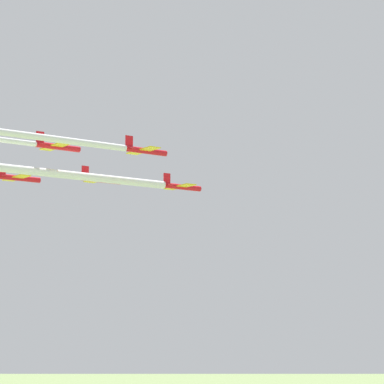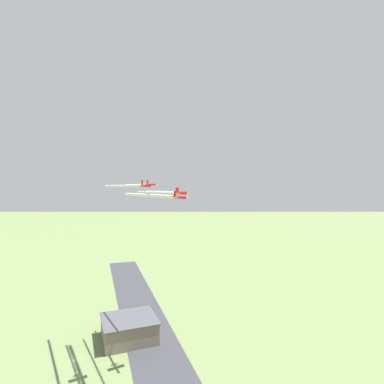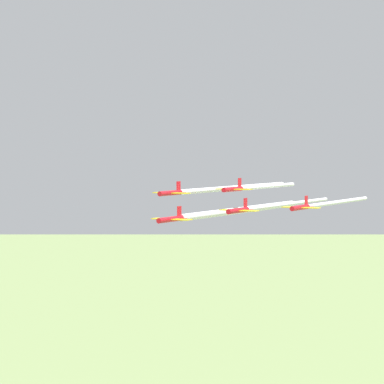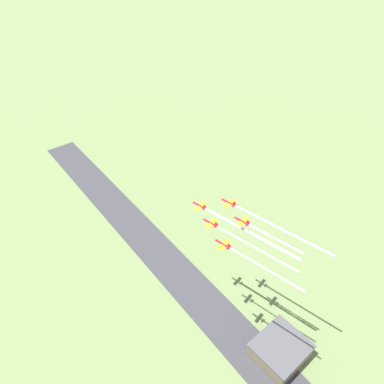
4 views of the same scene
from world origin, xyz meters
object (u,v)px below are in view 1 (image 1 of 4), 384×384
jet_1 (100,179)px  jet_2 (144,151)px  jet_0 (181,187)px  jet_4 (56,146)px  jet_3 (17,178)px

jet_1 → jet_2: (-15.09, -2.57, 3.07)m
jet_2 → jet_0: bearing=120.5°
jet_2 → jet_4: (5.37, 14.11, 0.45)m
jet_0 → jet_3: jet_3 is taller
jet_1 → jet_4: bearing=-59.5°
jet_1 → jet_3: bearing=-120.5°
jet_2 → jet_3: (20.46, 16.68, -2.98)m
jet_2 → jet_3: 26.57m
jet_0 → jet_2: bearing=-59.5°
jet_2 → jet_1: bearing=180.0°
jet_2 → jet_4: bearing=-120.5°
jet_4 → jet_1: bearing=120.5°
jet_2 → jet_3: jet_2 is taller
jet_3 → jet_4: 15.69m
jet_0 → jet_3: bearing=-120.5°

